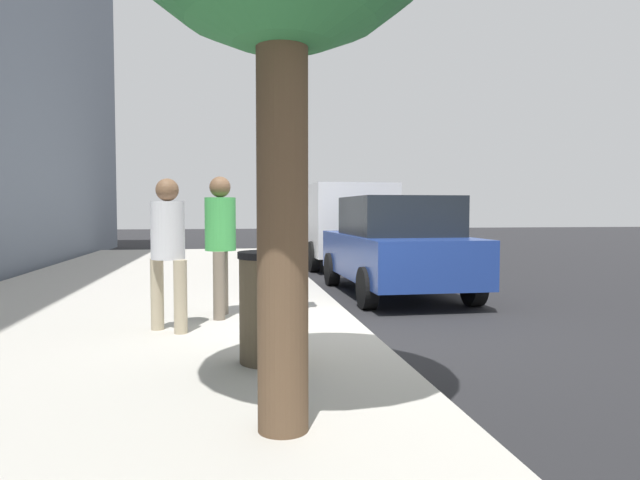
{
  "coord_description": "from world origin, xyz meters",
  "views": [
    {
      "loc": [
        -6.78,
        1.57,
        1.54
      ],
      "look_at": [
        0.88,
        0.39,
        1.13
      ],
      "focal_mm": 32.52,
      "sensor_mm": 36.0,
      "label": 1
    }
  ],
  "objects_px": {
    "parking_meter": "(302,237)",
    "parked_van_far": "(337,220)",
    "pedestrian_bystander": "(168,242)",
    "parked_sedan_near": "(395,245)",
    "pedestrian_at_meter": "(220,234)",
    "trash_bin": "(270,307)",
    "traffic_signal": "(270,171)"
  },
  "relations": [
    {
      "from": "parking_meter",
      "to": "parked_van_far",
      "type": "height_order",
      "value": "parked_van_far"
    },
    {
      "from": "pedestrian_bystander",
      "to": "parked_sedan_near",
      "type": "relative_size",
      "value": 0.39
    },
    {
      "from": "pedestrian_at_meter",
      "to": "trash_bin",
      "type": "xyz_separation_m",
      "value": [
        -2.32,
        -0.48,
        -0.57
      ]
    },
    {
      "from": "traffic_signal",
      "to": "trash_bin",
      "type": "xyz_separation_m",
      "value": [
        -10.29,
        0.69,
        -1.92
      ]
    },
    {
      "from": "pedestrian_at_meter",
      "to": "pedestrian_bystander",
      "type": "height_order",
      "value": "pedestrian_at_meter"
    },
    {
      "from": "pedestrian_at_meter",
      "to": "traffic_signal",
      "type": "relative_size",
      "value": 0.5
    },
    {
      "from": "pedestrian_bystander",
      "to": "parked_van_far",
      "type": "bearing_deg",
      "value": 19.72
    },
    {
      "from": "pedestrian_bystander",
      "to": "traffic_signal",
      "type": "bearing_deg",
      "value": 30.33
    },
    {
      "from": "pedestrian_at_meter",
      "to": "pedestrian_bystander",
      "type": "bearing_deg",
      "value": -119.14
    },
    {
      "from": "pedestrian_bystander",
      "to": "parked_van_far",
      "type": "height_order",
      "value": "parked_van_far"
    },
    {
      "from": "pedestrian_bystander",
      "to": "parked_sedan_near",
      "type": "bearing_deg",
      "value": -5.98
    },
    {
      "from": "pedestrian_at_meter",
      "to": "trash_bin",
      "type": "height_order",
      "value": "pedestrian_at_meter"
    },
    {
      "from": "parked_sedan_near",
      "to": "parked_van_far",
      "type": "height_order",
      "value": "parked_van_far"
    },
    {
      "from": "parking_meter",
      "to": "pedestrian_bystander",
      "type": "relative_size",
      "value": 0.81
    },
    {
      "from": "parking_meter",
      "to": "traffic_signal",
      "type": "distance_m",
      "value": 7.88
    },
    {
      "from": "pedestrian_bystander",
      "to": "trash_bin",
      "type": "relative_size",
      "value": 1.73
    },
    {
      "from": "pedestrian_bystander",
      "to": "parked_van_far",
      "type": "relative_size",
      "value": 0.33
    },
    {
      "from": "parking_meter",
      "to": "parked_sedan_near",
      "type": "height_order",
      "value": "parked_sedan_near"
    },
    {
      "from": "parked_van_far",
      "to": "traffic_signal",
      "type": "relative_size",
      "value": 1.46
    },
    {
      "from": "parked_sedan_near",
      "to": "traffic_signal",
      "type": "distance_m",
      "value": 6.03
    },
    {
      "from": "pedestrian_bystander",
      "to": "traffic_signal",
      "type": "height_order",
      "value": "traffic_signal"
    },
    {
      "from": "traffic_signal",
      "to": "parked_sedan_near",
      "type": "bearing_deg",
      "value": -160.98
    },
    {
      "from": "parked_sedan_near",
      "to": "traffic_signal",
      "type": "bearing_deg",
      "value": 19.02
    },
    {
      "from": "parking_meter",
      "to": "pedestrian_at_meter",
      "type": "relative_size",
      "value": 0.78
    },
    {
      "from": "pedestrian_at_meter",
      "to": "pedestrian_bystander",
      "type": "xyz_separation_m",
      "value": [
        -0.83,
        0.57,
        -0.06
      ]
    },
    {
      "from": "pedestrian_at_meter",
      "to": "trash_bin",
      "type": "bearing_deg",
      "value": -72.63
    },
    {
      "from": "pedestrian_at_meter",
      "to": "trash_bin",
      "type": "distance_m",
      "value": 2.44
    },
    {
      "from": "traffic_signal",
      "to": "trash_bin",
      "type": "relative_size",
      "value": 3.56
    },
    {
      "from": "parked_van_far",
      "to": "parking_meter",
      "type": "bearing_deg",
      "value": 166.16
    },
    {
      "from": "pedestrian_at_meter",
      "to": "parked_sedan_near",
      "type": "bearing_deg",
      "value": 44.85
    },
    {
      "from": "parking_meter",
      "to": "pedestrian_at_meter",
      "type": "bearing_deg",
      "value": 101.5
    },
    {
      "from": "parked_sedan_near",
      "to": "pedestrian_bystander",
      "type": "bearing_deg",
      "value": 132.48
    }
  ]
}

